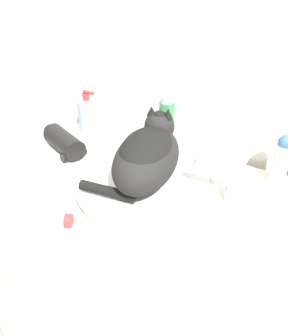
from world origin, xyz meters
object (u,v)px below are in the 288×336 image
Objects in this scene: cat at (147,154)px; soap_pump_bottle at (88,116)px; shampoo_bottle_tall at (166,126)px; faucet at (229,183)px; cream_tube at (48,219)px; hair_dryer at (64,142)px; deodorant_stick at (281,159)px.

cat is 0.41m from soap_pump_bottle.
cat reaches higher than shampoo_bottle_tall.
soap_pump_bottle reaches higher than faucet.
faucet is at bearing -82.09° from cat.
cream_tube is at bearing 20.09° from faucet.
shampoo_bottle_tall reaches higher than soap_pump_bottle.
hair_dryer is at bearing -90.98° from soap_pump_bottle.
shampoo_bottle_tall is 1.30× the size of deodorant_stick.
soap_pump_bottle is at bearing 110.70° from cream_tube.
hair_dryer is at bearing -168.01° from deodorant_stick.
cat reaches higher than cream_tube.
cat is 0.24m from faucet.
cream_tube is at bearing 143.28° from hair_dryer.
cat is 1.48× the size of shampoo_bottle_tall.
faucet is 0.59m from soap_pump_bottle.
deodorant_stick is 0.84× the size of hair_dryer.
deodorant_stick is 0.67m from soap_pump_bottle.
deodorant_stick is 0.68m from cream_tube.
faucet is 0.50m from cream_tube.
cat reaches higher than hair_dryer.
cream_tube is at bearing -137.98° from deodorant_stick.
soap_pump_bottle is (-0.67, 0.00, -0.01)m from deodorant_stick.
soap_pump_bottle is at bearing 180.00° from deodorant_stick.
soap_pump_bottle is 0.49m from cream_tube.
cat is 1.61× the size of hair_dryer.
soap_pump_bottle is at bearing 51.20° from cat.
soap_pump_bottle is at bearing -32.51° from faucet.
shampoo_bottle_tall is 0.37m from deodorant_stick.
deodorant_stick is at bearing -144.03° from hair_dryer.
hair_dryer is (-0.31, -0.14, -0.07)m from shampoo_bottle_tall.
cream_tube is (-0.14, -0.45, -0.09)m from shampoo_bottle_tall.
hair_dryer reaches higher than cream_tube.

